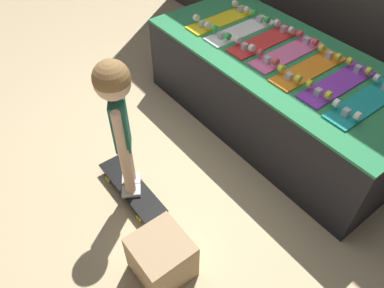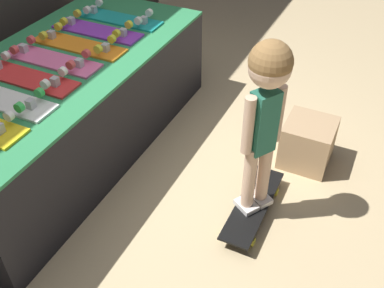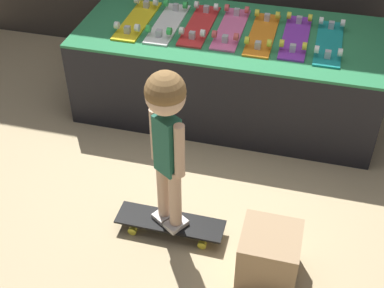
{
  "view_description": "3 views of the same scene",
  "coord_description": "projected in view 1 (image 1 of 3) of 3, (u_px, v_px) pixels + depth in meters",
  "views": [
    {
      "loc": [
        1.5,
        -1.38,
        2.21
      ],
      "look_at": [
        0.03,
        -0.25,
        0.31
      ],
      "focal_mm": 35.0,
      "sensor_mm": 36.0,
      "label": 1
    },
    {
      "loc": [
        -1.87,
        -1.18,
        2.03
      ],
      "look_at": [
        -0.06,
        -0.31,
        0.39
      ],
      "focal_mm": 42.0,
      "sensor_mm": 36.0,
      "label": 2
    },
    {
      "loc": [
        0.61,
        -2.8,
        2.49
      ],
      "look_at": [
        -0.05,
        -0.27,
        0.34
      ],
      "focal_mm": 50.0,
      "sensor_mm": 36.0,
      "label": 3
    }
  ],
  "objects": [
    {
      "name": "storage_box",
      "position": [
        162.0,
        258.0,
        2.21
      ],
      "size": [
        0.32,
        0.32,
        0.31
      ],
      "color": "tan",
      "rests_on": "ground_plane"
    },
    {
      "name": "display_rack",
      "position": [
        278.0,
        91.0,
        3.05
      ],
      "size": [
        2.21,
        1.01,
        0.67
      ],
      "color": "black",
      "rests_on": "ground_plane"
    },
    {
      "name": "skateboard_pink_on_rack",
      "position": [
        287.0,
        53.0,
        2.81
      ],
      "size": [
        0.18,
        0.65,
        0.09
      ],
      "color": "pink",
      "rests_on": "display_rack"
    },
    {
      "name": "skateboard_purple_on_rack",
      "position": [
        338.0,
        83.0,
        2.54
      ],
      "size": [
        0.18,
        0.65,
        0.09
      ],
      "color": "purple",
      "rests_on": "display_rack"
    },
    {
      "name": "skateboard_on_floor",
      "position": [
        132.0,
        188.0,
        2.68
      ],
      "size": [
        0.66,
        0.18,
        0.09
      ],
      "color": "black",
      "rests_on": "ground_plane"
    },
    {
      "name": "skateboard_orange_on_rack",
      "position": [
        309.0,
        68.0,
        2.66
      ],
      "size": [
        0.18,
        0.65,
        0.09
      ],
      "color": "orange",
      "rests_on": "display_rack"
    },
    {
      "name": "child",
      "position": [
        117.0,
        108.0,
        2.15
      ],
      "size": [
        0.24,
        0.21,
        1.04
      ],
      "rotation": [
        0.0,
        0.0,
        -0.56
      ],
      "color": "silver",
      "rests_on": "skateboard_on_floor"
    },
    {
      "name": "skateboard_yellow_on_rack",
      "position": [
        222.0,
        19.0,
        3.18
      ],
      "size": [
        0.18,
        0.65,
        0.09
      ],
      "color": "yellow",
      "rests_on": "display_rack"
    },
    {
      "name": "skateboard_red_on_rack",
      "position": [
        264.0,
        40.0,
        2.93
      ],
      "size": [
        0.18,
        0.65,
        0.09
      ],
      "color": "red",
      "rests_on": "display_rack"
    },
    {
      "name": "ground_plane",
      "position": [
        214.0,
        155.0,
        3.0
      ],
      "size": [
        16.0,
        16.0,
        0.0
      ],
      "primitive_type": "plane",
      "color": "tan"
    },
    {
      "name": "skateboard_teal_on_rack",
      "position": [
        366.0,
        102.0,
        2.4
      ],
      "size": [
        0.18,
        0.65,
        0.09
      ],
      "color": "teal",
      "rests_on": "display_rack"
    },
    {
      "name": "skateboard_white_on_rack",
      "position": [
        241.0,
        29.0,
        3.05
      ],
      "size": [
        0.18,
        0.65,
        0.09
      ],
      "color": "white",
      "rests_on": "display_rack"
    }
  ]
}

